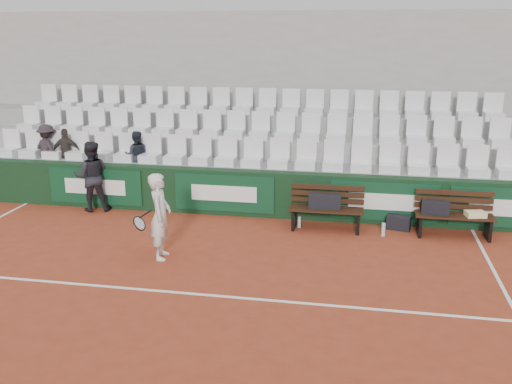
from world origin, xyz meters
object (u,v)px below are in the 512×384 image
tennis_player (160,216)px  sports_bag_right (436,208)px  bench_left (326,219)px  sports_bag_left (325,201)px  spectator_a (46,131)px  spectator_c (136,136)px  bench_right (453,226)px  water_bottle_near (299,222)px  water_bottle_far (383,230)px  spectator_b (65,134)px  ball_kid (92,176)px  sports_bag_ground (399,222)px

tennis_player → sports_bag_right: bearing=22.9°
bench_left → tennis_player: size_ratio=0.96×
sports_bag_left → sports_bag_right: 2.18m
spectator_a → spectator_c: (2.25, 0.00, -0.05)m
bench_right → sports_bag_left: sports_bag_left is taller
water_bottle_near → water_bottle_far: 1.71m
sports_bag_right → water_bottle_near: bearing=-179.2°
spectator_b → tennis_player: bearing=121.5°
tennis_player → spectator_b: size_ratio=1.35×
water_bottle_near → tennis_player: 3.11m
bench_left → spectator_c: bearing=165.7°
ball_kid → sports_bag_left: bearing=158.1°
sports_bag_left → water_bottle_far: size_ratio=2.41×
sports_bag_right → spectator_a: (-8.88, 1.09, 1.05)m
spectator_b → spectator_c: (1.76, 0.00, -0.00)m
water_bottle_far → ball_kid: size_ratio=0.17×
water_bottle_near → water_bottle_far: (1.69, -0.20, 0.01)m
water_bottle_near → bench_right: bearing=0.6°
water_bottle_far → ball_kid: bearing=175.4°
bench_right → water_bottle_far: size_ratio=5.61×
sports_bag_right → water_bottle_far: size_ratio=1.99×
sports_bag_ground → water_bottle_near: sports_bag_ground is taller
sports_bag_right → spectator_b: spectator_b is taller
water_bottle_near → spectator_b: (-5.71, 1.13, 1.45)m
ball_kid → bench_left: bearing=157.6°
water_bottle_near → tennis_player: bearing=-137.8°
water_bottle_far → ball_kid: (-6.39, 0.52, 0.66)m
water_bottle_far → spectator_c: spectator_c is taller
water_bottle_far → spectator_b: size_ratio=0.23×
spectator_a → bench_right: bearing=-163.9°
sports_bag_ground → spectator_a: spectator_a is taller
bench_right → sports_bag_left: bearing=180.0°
bench_right → tennis_player: bearing=-158.6°
sports_bag_left → spectator_b: 6.39m
sports_bag_ground → sports_bag_right: bearing=-20.3°
sports_bag_right → water_bottle_far: 1.11m
bench_left → bench_right: 2.50m
sports_bag_right → spectator_a: 9.01m
water_bottle_far → sports_bag_ground: bearing=56.3°
sports_bag_ground → water_bottle_far: size_ratio=1.75×
spectator_a → sports_bag_ground: bearing=-163.0°
spectator_c → tennis_player: bearing=104.0°
water_bottle_far → spectator_b: 7.66m
bench_left → sports_bag_left: sports_bag_left is taller
sports_bag_right → sports_bag_ground: 0.83m
ball_kid → spectator_b: bearing=-57.6°
sports_bag_right → ball_kid: (-7.38, 0.28, 0.22)m
water_bottle_near → tennis_player: tennis_player is taller
bench_right → sports_bag_left: 2.57m
sports_bag_right → water_bottle_near: 2.72m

